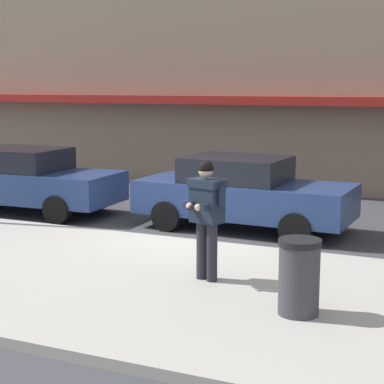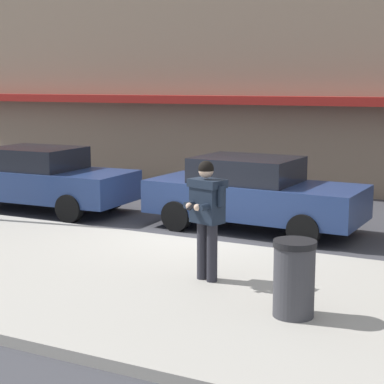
% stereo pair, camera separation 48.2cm
% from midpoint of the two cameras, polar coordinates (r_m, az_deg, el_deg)
% --- Properties ---
extents(ground_plane, '(80.00, 80.00, 0.00)m').
position_cam_midpoint_polar(ground_plane, '(12.50, 1.43, -4.53)').
color(ground_plane, '#3D3D42').
extents(sidewalk, '(32.00, 5.30, 0.14)m').
position_cam_midpoint_polar(sidewalk, '(9.60, -0.54, -8.47)').
color(sidewalk, '#A8A399').
rests_on(sidewalk, ground).
extents(curb_paint_line, '(28.00, 0.12, 0.01)m').
position_cam_midpoint_polar(curb_paint_line, '(12.16, 5.81, -4.96)').
color(curb_paint_line, silver).
rests_on(curb_paint_line, ground).
extents(parked_sedan_near, '(4.55, 2.03, 1.54)m').
position_cam_midpoint_polar(parked_sedan_near, '(15.90, -12.42, 1.18)').
color(parked_sedan_near, navy).
rests_on(parked_sedan_near, ground).
extents(parked_sedan_mid, '(4.57, 2.07, 1.54)m').
position_cam_midpoint_polar(parked_sedan_mid, '(13.52, 6.44, -0.09)').
color(parked_sedan_mid, navy).
rests_on(parked_sedan_mid, ground).
extents(man_texting_on_phone, '(0.63, 0.64, 1.81)m').
position_cam_midpoint_polar(man_texting_on_phone, '(9.44, 2.78, -1.38)').
color(man_texting_on_phone, '#23232B').
rests_on(man_texting_on_phone, sidewalk).
extents(trash_bin, '(0.55, 0.55, 0.98)m').
position_cam_midpoint_polar(trash_bin, '(8.26, 10.73, -7.55)').
color(trash_bin, '#38383D').
rests_on(trash_bin, sidewalk).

